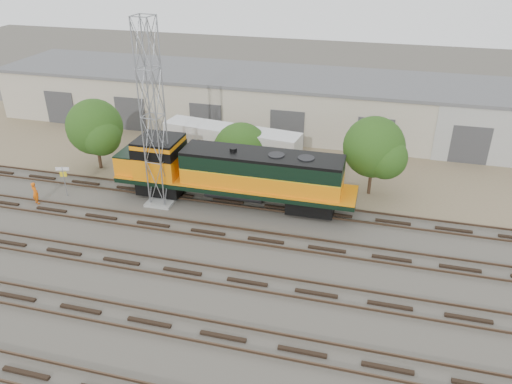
% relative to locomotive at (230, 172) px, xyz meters
% --- Properties ---
extents(ground, '(140.00, 140.00, 0.00)m').
position_rel_locomotive_xyz_m(ground, '(-0.18, -6.00, -2.45)').
color(ground, '#47423A').
rests_on(ground, ground).
extents(dirt_strip, '(80.00, 16.00, 0.02)m').
position_rel_locomotive_xyz_m(dirt_strip, '(-0.18, 9.00, -2.44)').
color(dirt_strip, '#726047').
rests_on(dirt_strip, ground).
extents(tracks, '(80.00, 20.40, 0.28)m').
position_rel_locomotive_xyz_m(tracks, '(-0.18, -9.00, -2.37)').
color(tracks, black).
rests_on(tracks, ground).
extents(warehouse, '(58.40, 10.40, 5.30)m').
position_rel_locomotive_xyz_m(warehouse, '(-0.13, 16.98, 0.20)').
color(warehouse, '#B8AE99').
rests_on(warehouse, ground).
extents(locomotive, '(17.85, 3.13, 4.29)m').
position_rel_locomotive_xyz_m(locomotive, '(0.00, 0.00, 0.00)').
color(locomotive, black).
rests_on(locomotive, tracks).
extents(signal_tower, '(1.97, 1.97, 13.33)m').
position_rel_locomotive_xyz_m(signal_tower, '(-4.96, -1.37, 4.06)').
color(signal_tower, gray).
rests_on(signal_tower, ground).
extents(sign_post, '(0.98, 0.31, 2.45)m').
position_rel_locomotive_xyz_m(sign_post, '(-12.37, -2.23, -0.74)').
color(sign_post, gray).
rests_on(sign_post, ground).
extents(worker, '(0.74, 0.63, 1.72)m').
position_rel_locomotive_xyz_m(worker, '(-13.86, -3.82, -1.59)').
color(worker, '#E75E0C').
rests_on(worker, ground).
extents(semi_trailer, '(11.95, 3.96, 3.61)m').
position_rel_locomotive_xyz_m(semi_trailer, '(-1.40, 5.87, -0.18)').
color(semi_trailer, silver).
rests_on(semi_trailer, ground).
extents(tree_west, '(4.82, 4.59, 6.01)m').
position_rel_locomotive_xyz_m(tree_west, '(-12.31, 2.83, 1.14)').
color(tree_west, '#382619').
rests_on(tree_west, ground).
extents(tree_mid, '(4.85, 4.62, 4.62)m').
position_rel_locomotive_xyz_m(tree_mid, '(-0.37, 4.86, -0.53)').
color(tree_mid, '#382619').
rests_on(tree_mid, ground).
extents(tree_east, '(4.78, 4.55, 6.15)m').
position_rel_locomotive_xyz_m(tree_east, '(10.15, 3.87, 1.30)').
color(tree_east, '#382619').
rests_on(tree_east, ground).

